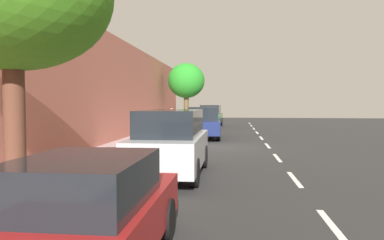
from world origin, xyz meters
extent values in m
plane|color=#2B2B2B|center=(0.00, 0.00, 0.00)|extent=(73.11, 73.11, 0.00)
cube|color=#B39799|center=(3.75, 0.00, 0.07)|extent=(3.28, 45.69, 0.13)
cube|color=gray|center=(2.03, 0.00, 0.07)|extent=(0.16, 45.69, 0.13)
cube|color=white|center=(-2.77, -21.75, 0.00)|extent=(0.14, 2.20, 0.01)
cube|color=white|center=(-2.77, -17.55, 0.00)|extent=(0.14, 2.20, 0.01)
cube|color=white|center=(-2.77, -13.35, 0.00)|extent=(0.14, 2.20, 0.01)
cube|color=white|center=(-2.77, -9.15, 0.00)|extent=(0.14, 2.20, 0.01)
cube|color=white|center=(-2.77, -4.95, 0.00)|extent=(0.14, 2.20, 0.01)
cube|color=white|center=(-2.77, -0.75, 0.00)|extent=(0.14, 2.20, 0.01)
cube|color=white|center=(-2.77, 3.45, 0.00)|extent=(0.14, 2.20, 0.01)
cube|color=white|center=(-2.77, 7.65, 0.00)|extent=(0.14, 2.20, 0.01)
cube|color=white|center=(-2.77, 11.85, 0.00)|extent=(0.14, 2.20, 0.01)
cube|color=white|center=(0.56, 0.00, 0.00)|extent=(0.12, 45.69, 0.01)
cube|color=#BD6B5A|center=(5.64, 0.00, 2.93)|extent=(0.50, 45.69, 5.86)
cube|color=#1E512D|center=(1.04, -15.78, 0.78)|extent=(2.06, 4.76, 0.90)
cube|color=black|center=(1.04, -15.78, 1.61)|extent=(1.78, 3.16, 0.76)
cylinder|color=black|center=(1.96, -14.35, 0.38)|extent=(0.25, 0.77, 0.76)
cylinder|color=black|center=(0.22, -14.29, 0.38)|extent=(0.25, 0.77, 0.76)
cylinder|color=black|center=(1.86, -17.26, 0.38)|extent=(0.25, 0.77, 0.76)
cylinder|color=black|center=(0.11, -17.20, 0.38)|extent=(0.25, 0.77, 0.76)
cube|color=navy|center=(0.82, -4.48, 0.75)|extent=(2.27, 5.41, 0.80)
cube|color=black|center=(0.77, -3.55, 1.55)|extent=(1.81, 1.60, 0.80)
cube|color=navy|center=(0.89, -5.67, 1.21)|extent=(2.01, 2.76, 0.12)
cylinder|color=black|center=(1.63, -2.78, 0.40)|extent=(0.27, 0.81, 0.80)
cylinder|color=black|center=(-0.17, -2.89, 0.40)|extent=(0.27, 0.81, 0.80)
cylinder|color=black|center=(1.82, -6.06, 0.40)|extent=(0.27, 0.81, 0.80)
cylinder|color=black|center=(0.02, -6.17, 0.40)|extent=(0.27, 0.81, 0.80)
cube|color=#B7BABF|center=(0.87, 7.49, 0.78)|extent=(1.92, 4.71, 0.90)
cube|color=black|center=(0.87, 7.49, 1.61)|extent=(1.68, 3.11, 0.76)
cylinder|color=black|center=(1.75, 8.95, 0.38)|extent=(0.22, 0.76, 0.76)
cylinder|color=black|center=(0.00, 8.95, 0.38)|extent=(0.22, 0.76, 0.76)
cylinder|color=black|center=(1.74, 6.03, 0.38)|extent=(0.22, 0.76, 0.76)
cylinder|color=black|center=(-0.01, 6.04, 0.38)|extent=(0.22, 0.76, 0.76)
cube|color=maroon|center=(0.89, 14.05, 0.60)|extent=(1.77, 4.40, 0.64)
cube|color=black|center=(0.89, 14.05, 1.22)|extent=(1.55, 2.10, 0.60)
cylinder|color=black|center=(1.70, 12.69, 0.33)|extent=(0.22, 0.66, 0.66)
cylinder|color=black|center=(0.08, 12.69, 0.33)|extent=(0.22, 0.66, 0.66)
torus|color=black|center=(1.04, 1.05, 0.36)|extent=(0.72, 0.12, 0.72)
torus|color=black|center=(2.08, 0.94, 0.36)|extent=(0.72, 0.12, 0.72)
cylinder|color=black|center=(1.43, 1.01, 0.45)|extent=(0.65, 0.10, 0.53)
cylinder|color=black|center=(1.79, 0.97, 0.44)|extent=(0.14, 0.05, 0.49)
cylinder|color=black|center=(1.48, 1.01, 0.70)|extent=(0.73, 0.11, 0.05)
cylinder|color=black|center=(1.91, 0.96, 0.28)|extent=(0.36, 0.07, 0.19)
cylinder|color=black|center=(1.96, 0.96, 0.52)|extent=(0.27, 0.06, 0.35)
cylinder|color=black|center=(1.08, 1.05, 0.53)|extent=(0.12, 0.05, 0.35)
cube|color=black|center=(1.84, 0.97, 0.73)|extent=(0.25, 0.12, 0.05)
cylinder|color=black|center=(1.12, 1.04, 0.76)|extent=(0.07, 0.46, 0.03)
cylinder|color=#C6B284|center=(1.76, 0.65, 0.42)|extent=(0.15, 0.15, 0.84)
cylinder|color=#C6B284|center=(1.75, 0.45, 0.42)|extent=(0.15, 0.15, 0.84)
cube|color=white|center=(1.76, 0.55, 1.13)|extent=(0.25, 0.39, 0.59)
cylinder|color=white|center=(1.77, 0.81, 1.10)|extent=(0.10, 0.10, 0.56)
cylinder|color=white|center=(1.74, 0.29, 1.10)|extent=(0.10, 0.10, 0.56)
sphere|color=#966651|center=(1.76, 0.55, 1.55)|extent=(0.23, 0.23, 0.23)
sphere|color=navy|center=(1.76, 0.55, 1.59)|extent=(0.26, 0.26, 0.26)
cube|color=black|center=(1.96, 0.54, 1.15)|extent=(0.20, 0.31, 0.44)
cylinder|color=brown|center=(3.16, -14.44, 1.71)|extent=(0.44, 0.44, 3.14)
ellipsoid|color=#258C25|center=(3.16, -14.44, 4.18)|extent=(3.27, 3.27, 3.10)
cylinder|color=brown|center=(3.16, 11.86, 1.68)|extent=(0.39, 0.39, 3.09)
cylinder|color=black|center=(3.95, -11.11, 0.55)|extent=(0.15, 0.15, 0.83)
cylinder|color=black|center=(3.91, -10.92, 0.55)|extent=(0.15, 0.15, 0.83)
cube|color=black|center=(3.93, -11.01, 1.26)|extent=(0.29, 0.41, 0.59)
cylinder|color=black|center=(3.97, -11.27, 1.23)|extent=(0.10, 0.10, 0.56)
cylinder|color=black|center=(3.89, -10.76, 1.23)|extent=(0.10, 0.10, 0.56)
sphere|color=tan|center=(3.93, -11.01, 1.66)|extent=(0.23, 0.23, 0.23)
camera|label=1|loc=(-0.98, 18.52, 2.21)|focal=34.72mm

